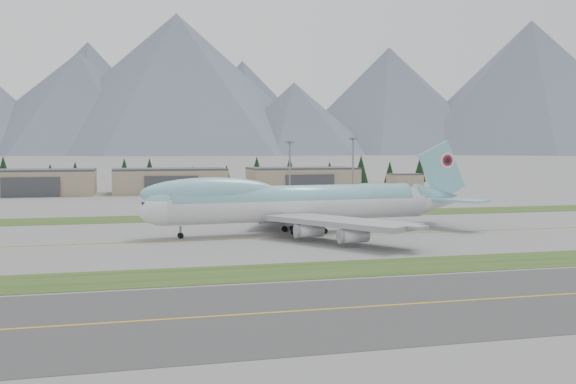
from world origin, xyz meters
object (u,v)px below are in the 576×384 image
object	(u,v)px
boeing_747_freighter	(297,202)
hangar_right	(302,179)
service_vehicle_b	(236,195)
hangar_left	(35,182)
service_vehicle_c	(343,195)
service_vehicle_a	(162,199)
hangar_center	(170,181)

from	to	relation	value
boeing_747_freighter	hangar_right	size ratio (longest dim) A/B	1.67
boeing_747_freighter	service_vehicle_b	size ratio (longest dim) A/B	20.92
hangar_left	service_vehicle_c	distance (m)	128.22
service_vehicle_a	service_vehicle_c	distance (m)	74.39
hangar_center	hangar_left	bearing A→B (deg)	180.00
service_vehicle_b	service_vehicle_c	bearing A→B (deg)	-91.54
hangar_left	hangar_center	bearing A→B (deg)	0.00
service_vehicle_b	service_vehicle_c	world-z (taller)	service_vehicle_b
service_vehicle_b	hangar_right	bearing A→B (deg)	-48.37
boeing_747_freighter	service_vehicle_c	distance (m)	124.14
hangar_left	hangar_center	distance (m)	55.00
hangar_center	service_vehicle_a	bearing A→B (deg)	-98.10
hangar_right	hangar_left	bearing A→B (deg)	180.00
boeing_747_freighter	service_vehicle_a	size ratio (longest dim) A/B	20.76
boeing_747_freighter	service_vehicle_b	xyz separation A→B (m)	(6.02, 121.84, -6.97)
hangar_center	service_vehicle_c	world-z (taller)	hangar_center
hangar_right	service_vehicle_a	xyz separation A→B (m)	(-64.82, -33.87, -5.39)
hangar_right	service_vehicle_b	distance (m)	41.18
hangar_left	service_vehicle_b	bearing A→B (deg)	-15.17
boeing_747_freighter	hangar_left	size ratio (longest dim) A/B	1.67
service_vehicle_c	hangar_right	bearing A→B (deg)	109.51
hangar_left	service_vehicle_a	xyz separation A→B (m)	(50.18, -33.87, -5.39)
hangar_left	hangar_center	xyz separation A→B (m)	(55.00, 0.00, 0.00)
hangar_right	hangar_center	bearing A→B (deg)	180.00
hangar_center	service_vehicle_a	xyz separation A→B (m)	(-4.82, -33.87, -5.39)
service_vehicle_b	boeing_747_freighter	bearing A→B (deg)	-173.51
hangar_right	service_vehicle_a	distance (m)	73.33
hangar_center	service_vehicle_c	bearing A→B (deg)	-23.53
hangar_right	service_vehicle_a	size ratio (longest dim) A/B	12.40
hangar_left	service_vehicle_b	distance (m)	83.58
hangar_left	service_vehicle_c	size ratio (longest dim) A/B	13.44
boeing_747_freighter	hangar_left	xyz separation A→B (m)	(-74.48, 143.67, -1.59)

